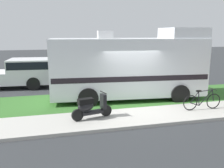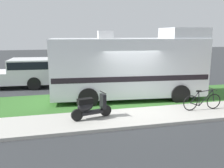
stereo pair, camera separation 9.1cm
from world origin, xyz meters
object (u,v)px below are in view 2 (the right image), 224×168
object	(u,v)px
pickup_truck_near	(17,72)
motorhome_rv	(130,66)
bicycle	(202,101)
scooter	(90,107)

from	to	relation	value
pickup_truck_near	motorhome_rv	bearing A→B (deg)	-36.58
bicycle	pickup_truck_near	bearing A→B (deg)	139.05
scooter	pickup_truck_near	bearing A→B (deg)	115.89
motorhome_rv	scooter	distance (m)	3.76
scooter	bicycle	bearing A→B (deg)	-0.31
bicycle	pickup_truck_near	xyz separation A→B (m)	(-8.08, 7.01, 0.44)
bicycle	pickup_truck_near	size ratio (longest dim) A/B	0.30
scooter	bicycle	world-z (taller)	scooter
motorhome_rv	scooter	xyz separation A→B (m)	(-2.41, -2.68, -1.09)
bicycle	motorhome_rv	bearing A→B (deg)	130.13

